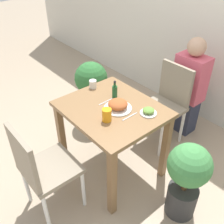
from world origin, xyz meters
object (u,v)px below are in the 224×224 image
Objects in this scene: person_figure at (189,88)px; drink_cup at (93,84)px; side_plate at (148,111)px; food_plate at (118,105)px; sauce_bottle at (115,91)px; juice_glass at (107,115)px; potted_plant_right at (187,177)px; chair_far at (167,101)px; potted_plant_left at (91,85)px; chair_near at (41,167)px.

drink_cup is at bearing -113.53° from person_figure.
side_plate is 1.81× the size of drink_cup.
side_plate is (0.22, 0.15, -0.01)m from food_plate.
sauce_bottle is 1.02m from person_figure.
drink_cup is at bearing 172.88° from food_plate.
juice_glass is 0.10× the size of person_figure.
potted_plant_right is at bearing 8.28° from food_plate.
drink_cup is 1.22m from potted_plant_right.
chair_far is 4.96× the size of sauce_bottle.
potted_plant_left is (-0.82, -0.42, -0.01)m from chair_far.
sauce_bottle reaches higher than chair_near.
person_figure reaches higher than chair_near.
drink_cup is at bearing -177.48° from potted_plant_right.
potted_plant_right is at bearing -53.22° from person_figure.
person_figure is (-0.22, 0.92, -0.21)m from side_plate.
chair_far reaches higher than potted_plant_left.
drink_cup is 0.44× the size of sauce_bottle.
sauce_bottle is at bearing -83.09° from chair_near.
sauce_bottle is at bearing 7.82° from drink_cup.
person_figure reaches higher than potted_plant_left.
chair_near is at bearing -106.49° from side_plate.
drink_cup is at bearing -119.89° from chair_far.
juice_glass reaches higher than potted_plant_left.
chair_far is 3.69× the size of food_plate.
chair_near is 0.95m from drink_cup.
chair_near is at bearing -90.48° from chair_far.
drink_cup is 0.56m from juice_glass.
potted_plant_left is (-0.86, 0.33, -0.30)m from food_plate.
juice_glass is (0.12, 0.58, 0.31)m from chair_near.
potted_plant_right is at bearing 0.79° from sauce_bottle.
drink_cup is 0.58m from potted_plant_left.
side_plate is (0.26, -0.60, 0.27)m from chair_far.
chair_far is 0.71m from side_plate.
food_plate reaches higher than potted_plant_right.
sauce_bottle reaches higher than drink_cup.
chair_near is 0.99m from side_plate.
chair_near is at bearing -131.67° from potted_plant_right.
chair_far is 6.27× the size of side_plate.
drink_cup is at bearing 155.10° from juice_glass.
sauce_bottle is 0.23× the size of potted_plant_left.
food_plate reaches higher than drink_cup.
chair_far is 0.74m from sauce_bottle.
side_plate is 0.18× the size of potted_plant_left.
sauce_bottle is (-0.22, 0.27, 0.02)m from juice_glass.
person_figure is (0.86, 0.74, 0.07)m from potted_plant_left.
side_plate is at bearing 8.39° from drink_cup.
potted_plant_right is 1.21m from person_figure.
juice_glass is (0.07, -0.18, 0.02)m from food_plate.
person_figure reaches higher than drink_cup.
chair_near is at bearing -93.57° from food_plate.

